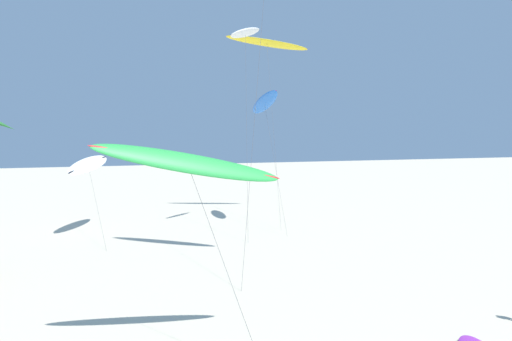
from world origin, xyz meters
The scene contains 5 objects.
flying_kite_0 centered at (-3.19, 57.67, 6.16)m, with size 5.04×13.13×7.25m.
flying_kite_2 centered at (15.64, 61.79, 18.39)m, with size 8.63×11.16×19.46m.
flying_kite_4 centered at (10.28, 52.99, 17.98)m, with size 4.19×6.94×18.96m.
flying_kite_7 centered at (13.40, 56.46, 11.93)m, with size 2.01×11.23×13.36m.
flying_kite_8 centered at (-1.79, 24.79, 8.18)m, with size 8.13×3.88×9.41m.
Camera 1 is at (-7.84, -0.61, 9.79)m, focal length 43.86 mm.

